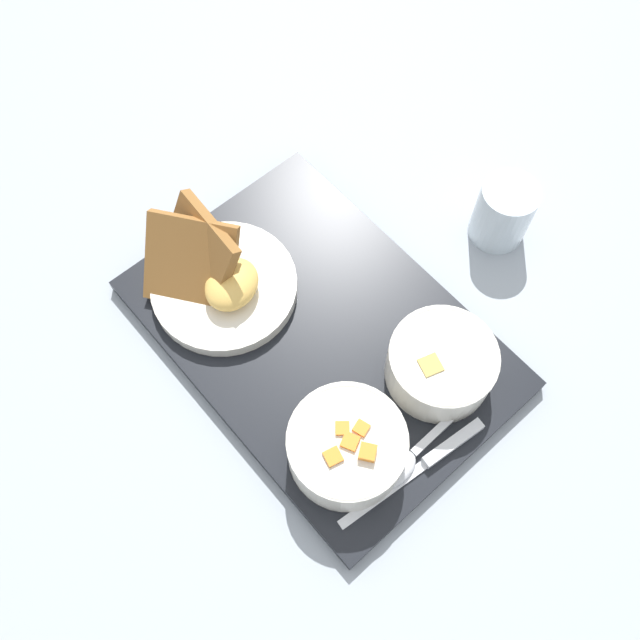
{
  "coord_description": "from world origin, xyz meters",
  "views": [
    {
      "loc": [
        -0.26,
        0.2,
        0.74
      ],
      "look_at": [
        0.0,
        0.0,
        0.05
      ],
      "focal_mm": 38.0,
      "sensor_mm": 36.0,
      "label": 1
    }
  ],
  "objects_px": {
    "glass_water": "(502,214)",
    "plate_main": "(217,278)",
    "bowl_salad": "(347,446)",
    "knife": "(438,454)",
    "bowl_soup": "(441,363)",
    "spoon": "(412,455)"
  },
  "relations": [
    {
      "from": "plate_main",
      "to": "glass_water",
      "type": "xyz_separation_m",
      "value": [
        -0.15,
        -0.33,
        -0.0
      ]
    },
    {
      "from": "bowl_salad",
      "to": "knife",
      "type": "xyz_separation_m",
      "value": [
        -0.06,
        -0.08,
        -0.03
      ]
    },
    {
      "from": "bowl_soup",
      "to": "spoon",
      "type": "height_order",
      "value": "bowl_soup"
    },
    {
      "from": "knife",
      "to": "spoon",
      "type": "relative_size",
      "value": 1.14
    },
    {
      "from": "bowl_soup",
      "to": "knife",
      "type": "bearing_deg",
      "value": 137.46
    },
    {
      "from": "bowl_soup",
      "to": "spoon",
      "type": "relative_size",
      "value": 0.72
    },
    {
      "from": "knife",
      "to": "spoon",
      "type": "bearing_deg",
      "value": -33.74
    },
    {
      "from": "plate_main",
      "to": "bowl_soup",
      "type": "bearing_deg",
      "value": -152.18
    },
    {
      "from": "knife",
      "to": "glass_water",
      "type": "relative_size",
      "value": 2.19
    },
    {
      "from": "spoon",
      "to": "knife",
      "type": "bearing_deg",
      "value": 138.99
    },
    {
      "from": "bowl_soup",
      "to": "knife",
      "type": "xyz_separation_m",
      "value": [
        -0.07,
        0.06,
        -0.03
      ]
    },
    {
      "from": "glass_water",
      "to": "plate_main",
      "type": "bearing_deg",
      "value": 66.21
    },
    {
      "from": "bowl_salad",
      "to": "spoon",
      "type": "height_order",
      "value": "bowl_salad"
    },
    {
      "from": "bowl_soup",
      "to": "spoon",
      "type": "bearing_deg",
      "value": 121.6
    },
    {
      "from": "bowl_soup",
      "to": "knife",
      "type": "height_order",
      "value": "bowl_soup"
    },
    {
      "from": "knife",
      "to": "glass_water",
      "type": "xyz_separation_m",
      "value": [
        0.17,
        -0.26,
        0.01
      ]
    },
    {
      "from": "bowl_salad",
      "to": "bowl_soup",
      "type": "relative_size",
      "value": 1.04
    },
    {
      "from": "knife",
      "to": "glass_water",
      "type": "height_order",
      "value": "glass_water"
    },
    {
      "from": "bowl_salad",
      "to": "bowl_soup",
      "type": "height_order",
      "value": "bowl_salad"
    },
    {
      "from": "bowl_soup",
      "to": "knife",
      "type": "distance_m",
      "value": 0.1
    },
    {
      "from": "plate_main",
      "to": "spoon",
      "type": "relative_size",
      "value": 1.1
    },
    {
      "from": "bowl_soup",
      "to": "glass_water",
      "type": "bearing_deg",
      "value": -63.27
    }
  ]
}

